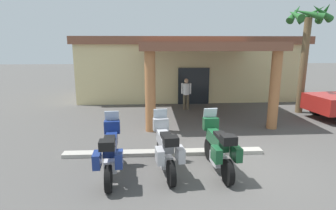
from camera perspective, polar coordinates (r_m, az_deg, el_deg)
ground_plane at (r=8.51m, az=13.46°, el=-11.88°), size 80.00×80.00×0.00m
motel_building at (r=18.22m, az=4.20°, el=8.03°), size 13.94×10.74×3.86m
motorcycle_blue at (r=7.46m, az=-11.83°, el=-9.56°), size 0.72×2.21×1.61m
motorcycle_silver at (r=7.56m, az=-0.50°, el=-8.98°), size 0.80×2.21×1.61m
motorcycle_green at (r=7.75m, az=10.43°, el=-8.62°), size 0.74×2.21×1.61m
pedestrian at (r=14.55m, az=3.78°, el=2.70°), size 0.52×0.32×1.67m
palm_tree_near_portico at (r=15.29m, az=26.83°, el=13.24°), size 2.08×2.16×5.47m
curb_strip at (r=8.95m, az=-0.88°, el=-9.82°), size 6.36×0.36×0.12m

